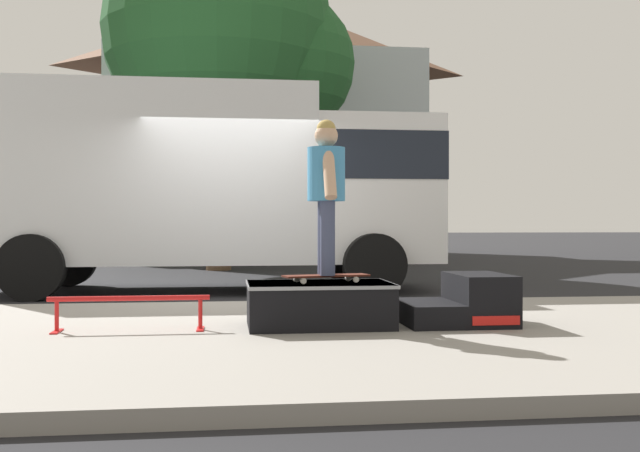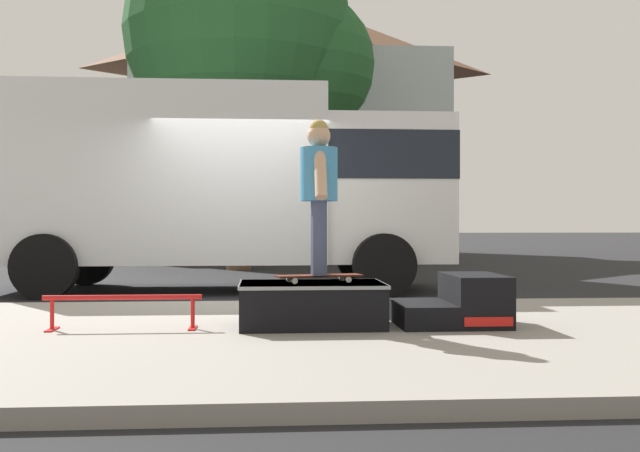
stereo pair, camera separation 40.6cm
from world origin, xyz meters
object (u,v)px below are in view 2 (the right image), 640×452
skateboard (319,276)px  skater_kid (319,184)px  skate_box (312,303)px  kicker_ramp (459,304)px  grind_rail (123,304)px  street_tree_main (252,43)px  box_truck (224,181)px

skateboard → skater_kid: (0.00, -0.00, 0.83)m
skate_box → kicker_ramp: bearing=-0.0°
grind_rail → street_tree_main: street_tree_main is taller
grind_rail → skater_kid: 2.01m
kicker_ramp → skater_kid: skater_kid is taller
skate_box → street_tree_main: (-0.71, 9.97, 4.76)m
skate_box → grind_rail: 1.65m
box_truck → street_tree_main: (0.35, 5.05, 3.39)m
skate_box → kicker_ramp: size_ratio=1.34×
skateboard → street_tree_main: (-0.77, 9.96, 4.52)m
kicker_ramp → skater_kid: size_ratio=0.69×
kicker_ramp → street_tree_main: 11.24m
kicker_ramp → grind_rail: kicker_ramp is taller
kicker_ramp → street_tree_main: street_tree_main is taller
grind_rail → skateboard: (1.71, 0.08, 0.23)m
box_truck → skater_kid: bearing=-77.1°
kicker_ramp → street_tree_main: bearing=101.6°
grind_rail → skate_box: bearing=2.5°
kicker_ramp → grind_rail: 2.99m
street_tree_main → kicker_ramp: bearing=-78.4°
skater_kid → grind_rail: bearing=-177.4°
skater_kid → box_truck: bearing=102.9°
kicker_ramp → skateboard: skateboard is taller
kicker_ramp → grind_rail: bearing=-178.6°
grind_rail → skater_kid: (1.71, 0.08, 1.06)m
grind_rail → skater_kid: size_ratio=0.98×
skate_box → grind_rail: bearing=-177.5°
skate_box → street_tree_main: street_tree_main is taller
grind_rail → skateboard: 1.73m
skate_box → box_truck: (-1.06, 4.92, 1.37)m
box_truck → skateboard: bearing=-77.1°
skateboard → box_truck: box_truck is taller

